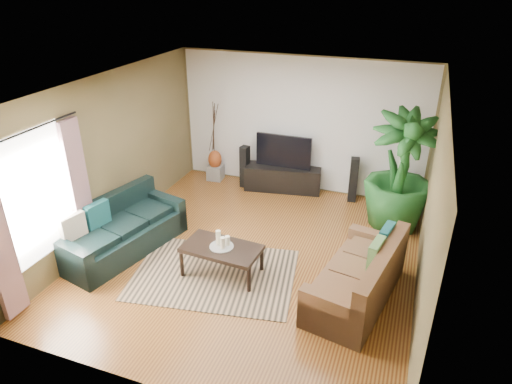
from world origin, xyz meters
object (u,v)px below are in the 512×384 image
at_px(television, 284,151).
at_px(pedestal, 216,172).
at_px(speaker_left, 245,167).
at_px(speaker_right, 353,180).
at_px(sofa_left, 121,227).
at_px(sofa_right, 357,273).
at_px(coffee_table, 222,260).
at_px(potted_plant, 400,172).
at_px(tv_stand, 283,178).
at_px(side_table, 149,213).
at_px(vase, 215,159).

bearing_deg(television, pedestal, 180.00).
relative_size(speaker_left, speaker_right, 0.99).
relative_size(sofa_left, pedestal, 6.65).
distance_m(sofa_right, coffee_table, 1.97).
bearing_deg(potted_plant, tv_stand, 162.59).
relative_size(television, speaker_right, 1.26).
xyz_separation_m(tv_stand, speaker_left, (-0.79, -0.12, 0.19)).
xyz_separation_m(speaker_left, side_table, (-1.01, -2.07, -0.20)).
relative_size(tv_stand, speaker_right, 1.72).
bearing_deg(speaker_right, tv_stand, 171.42).
bearing_deg(vase, sofa_left, -94.56).
distance_m(potted_plant, side_table, 4.41).
bearing_deg(speaker_left, potted_plant, -1.78).
distance_m(speaker_right, pedestal, 2.97).
bearing_deg(television, coffee_table, -89.98).
height_order(sofa_left, speaker_left, speaker_left).
relative_size(tv_stand, pedestal, 4.90).
relative_size(sofa_left, television, 1.85).
height_order(speaker_right, pedestal, speaker_right).
bearing_deg(speaker_left, television, 17.73).
bearing_deg(speaker_left, tv_stand, 17.73).
height_order(sofa_left, pedestal, sofa_left).
bearing_deg(speaker_right, vase, 171.42).
relative_size(coffee_table, pedestal, 3.63).
relative_size(speaker_right, potted_plant, 0.43).
bearing_deg(sofa_left, side_table, 15.90).
relative_size(sofa_right, tv_stand, 1.23).
xyz_separation_m(tv_stand, vase, (-1.52, 0.00, 0.20)).
relative_size(sofa_left, coffee_table, 1.83).
bearing_deg(tv_stand, coffee_table, -99.91).
bearing_deg(sofa_left, vase, 8.90).
bearing_deg(sofa_left, speaker_left, -5.01).
relative_size(television, speaker_left, 1.27).
bearing_deg(side_table, speaker_right, 34.13).
height_order(pedestal, side_table, side_table).
distance_m(tv_stand, vase, 1.54).
distance_m(coffee_table, pedestal, 3.43).
xyz_separation_m(speaker_left, pedestal, (-0.73, 0.12, -0.29)).
xyz_separation_m(tv_stand, television, (0.00, 0.00, 0.59)).
bearing_deg(tv_stand, speaker_left, 178.58).
bearing_deg(tv_stand, speaker_right, -9.93).
distance_m(pedestal, vase, 0.30).
relative_size(sofa_right, television, 1.68).
xyz_separation_m(speaker_right, side_table, (-3.23, -2.19, -0.21)).
height_order(sofa_right, pedestal, sofa_right).
height_order(television, pedestal, television).
bearing_deg(sofa_right, tv_stand, -135.44).
relative_size(sofa_left, speaker_right, 2.34).
xyz_separation_m(sofa_left, side_table, (-0.04, 0.85, -0.18)).
distance_m(pedestal, side_table, 2.21).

